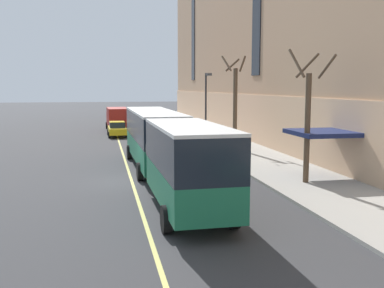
% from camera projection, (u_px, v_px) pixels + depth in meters
% --- Properties ---
extents(ground_plane, '(260.00, 260.00, 0.00)m').
position_uv_depth(ground_plane, '(129.00, 181.00, 24.41)').
color(ground_plane, '#38383A').
extents(sidewalk, '(5.21, 160.00, 0.15)m').
position_uv_depth(sidewalk, '(272.00, 164.00, 29.16)').
color(sidewalk, '#ADA89E').
rests_on(sidewalk, ground).
extents(city_bus, '(3.07, 20.09, 3.62)m').
position_uv_depth(city_bus, '(164.00, 144.00, 23.80)').
color(city_bus, '#1E704C').
rests_on(city_bus, ground).
extents(parked_car_green_0, '(1.98, 4.49, 1.56)m').
position_uv_depth(parked_car_green_0, '(209.00, 153.00, 29.60)').
color(parked_car_green_0, '#23603D').
rests_on(parked_car_green_0, ground).
extents(parked_car_champagne_1, '(1.97, 4.41, 1.56)m').
position_uv_depth(parked_car_champagne_1, '(161.00, 124.00, 52.60)').
color(parked_car_champagne_1, '#BCAD89').
rests_on(parked_car_champagne_1, ground).
extents(parked_car_red_2, '(2.03, 4.45, 1.56)m').
position_uv_depth(parked_car_red_2, '(182.00, 135.00, 40.16)').
color(parked_car_red_2, '#B21E19').
rests_on(parked_car_red_2, ground).
extents(box_truck, '(2.53, 7.46, 2.71)m').
position_uv_depth(box_truck, '(117.00, 117.00, 51.76)').
color(box_truck, maroon).
rests_on(box_truck, ground).
extents(taxi_cab, '(1.99, 4.53, 1.56)m').
position_uv_depth(taxi_cab, '(117.00, 129.00, 46.13)').
color(taxi_cab, yellow).
rests_on(taxi_cab, ground).
extents(street_tree_mid_block, '(1.94, 1.95, 6.88)m').
position_uv_depth(street_tree_mid_block, '(308.00, 118.00, 23.03)').
color(street_tree_mid_block, brown).
rests_on(street_tree_mid_block, sidewalk).
extents(street_tree_far_uptown, '(1.67, 1.70, 7.38)m').
position_uv_depth(street_tree_far_uptown, '(235.00, 103.00, 35.43)').
color(street_tree_far_uptown, brown).
rests_on(street_tree_far_uptown, sidewalk).
extents(street_lamp, '(0.36, 1.48, 6.10)m').
position_uv_depth(street_lamp, '(207.00, 100.00, 38.13)').
color(street_lamp, '#2D2D30').
rests_on(street_lamp, sidewalk).
extents(fire_hydrant, '(0.42, 0.24, 0.72)m').
position_uv_depth(fire_hydrant, '(204.00, 140.00, 38.95)').
color(fire_hydrant, red).
rests_on(fire_hydrant, sidewalk).
extents(lane_centerline, '(0.16, 140.00, 0.01)m').
position_uv_depth(lane_centerline, '(128.00, 171.00, 27.36)').
color(lane_centerline, '#E0D66B').
rests_on(lane_centerline, ground).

